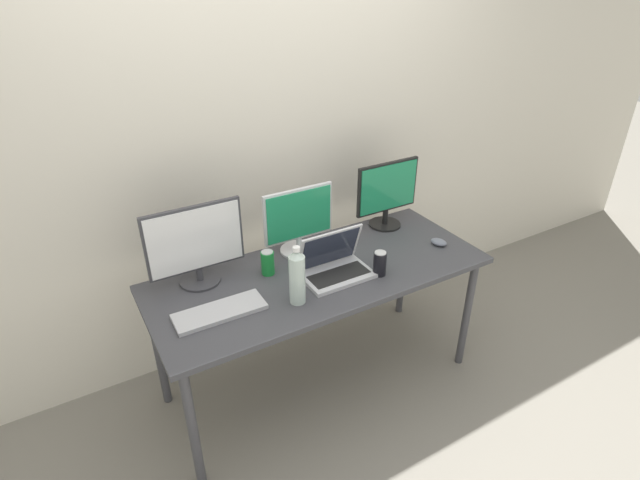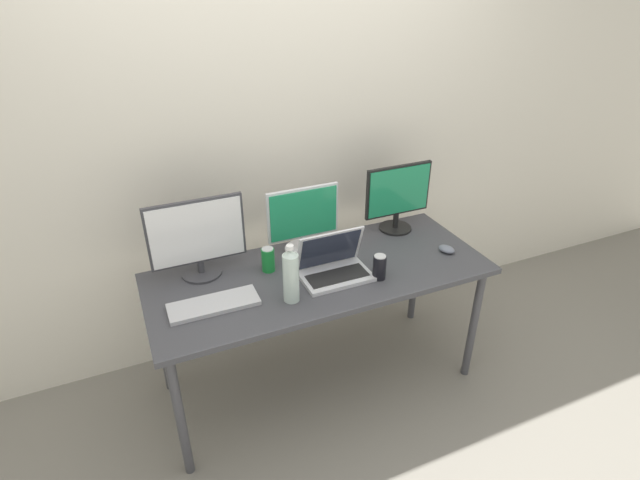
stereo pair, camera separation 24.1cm
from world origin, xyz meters
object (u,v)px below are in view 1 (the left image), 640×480
work_desk (320,282)px  keyboard_main (220,312)px  soda_can_by_laptop (380,263)px  monitor_right (387,192)px  soda_can_near_keyboard (268,263)px  mouse_by_keyboard (439,242)px  monitor_left (195,244)px  monitor_center (299,220)px  water_bottle (297,277)px  laptop_silver (334,265)px

work_desk → keyboard_main: 0.57m
keyboard_main → work_desk: bearing=8.3°
keyboard_main → soda_can_by_laptop: bearing=-6.2°
monitor_right → soda_can_near_keyboard: 0.84m
mouse_by_keyboard → monitor_left: bearing=146.3°
monitor_center → water_bottle: size_ratio=1.36×
monitor_right → keyboard_main: size_ratio=0.99×
monitor_center → soda_can_near_keyboard: size_ratio=3.10×
monitor_center → soda_can_by_laptop: (0.24, -0.40, -0.12)m
laptop_silver → keyboard_main: 0.61m
work_desk → laptop_silver: size_ratio=5.03×
monitor_center → mouse_by_keyboard: size_ratio=4.33×
monitor_center → soda_can_near_keyboard: bearing=-154.0°
work_desk → water_bottle: bearing=-142.1°
monitor_left → mouse_by_keyboard: size_ratio=5.15×
monitor_left → mouse_by_keyboard: monitor_left is taller
keyboard_main → monitor_center: bearing=29.2°
monitor_left → monitor_center: size_ratio=1.19×
monitor_right → mouse_by_keyboard: monitor_right is taller
monitor_left → soda_can_near_keyboard: bearing=-17.7°
laptop_silver → work_desk: bearing=130.6°
laptop_silver → soda_can_by_laptop: size_ratio=2.70×
monitor_right → soda_can_by_laptop: monitor_right is taller
monitor_left → keyboard_main: monitor_left is taller
work_desk → mouse_by_keyboard: 0.71m
work_desk → monitor_left: size_ratio=3.69×
monitor_left → work_desk: bearing=-21.3°
laptop_silver → soda_can_near_keyboard: 0.33m
monitor_right → laptop_silver: monitor_right is taller
monitor_right → laptop_silver: size_ratio=1.17×
laptop_silver → keyboard_main: size_ratio=0.84×
monitor_center → water_bottle: 0.46m
laptop_silver → soda_can_near_keyboard: size_ratio=2.70×
keyboard_main → soda_can_by_laptop: (0.80, -0.10, 0.05)m
work_desk → water_bottle: 0.34m
monitor_left → keyboard_main: 0.35m
soda_can_near_keyboard → work_desk: bearing=-26.0°
monitor_center → water_bottle: monitor_center is taller
water_bottle → soda_can_near_keyboard: (-0.02, 0.28, -0.07)m
monitor_center → soda_can_by_laptop: bearing=-59.5°
keyboard_main → water_bottle: bearing=-14.8°
laptop_silver → water_bottle: 0.30m
work_desk → keyboard_main: size_ratio=4.23×
monitor_right → monitor_center: bearing=-178.9°
laptop_silver → mouse_by_keyboard: 0.65m
keyboard_main → mouse_by_keyboard: mouse_by_keyboard is taller
water_bottle → soda_can_by_laptop: water_bottle is taller
monitor_left → soda_can_by_laptop: monitor_left is taller
monitor_left → monitor_center: bearing=1.6°
monitor_right → soda_can_by_laptop: 0.55m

